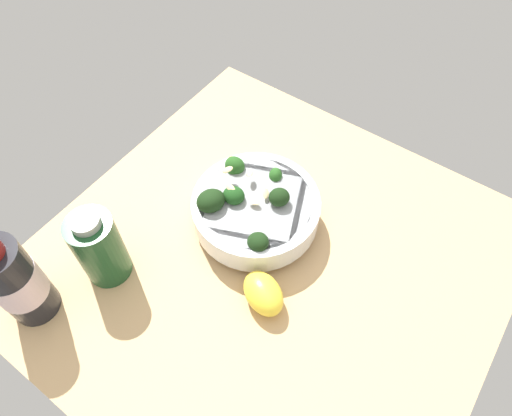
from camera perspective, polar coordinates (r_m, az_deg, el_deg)
name	(u,v)px	position (r cm, az deg, el deg)	size (l,w,h in cm)	color
ground_plane	(269,267)	(75.04, 1.66, -7.25)	(67.79, 67.79, 4.80)	tan
bowl_of_broccoli	(253,208)	(73.29, -0.31, 0.02)	(20.21, 20.21, 9.18)	white
lemon_wedge	(263,293)	(67.73, 0.90, -10.48)	(7.43, 5.11, 4.70)	yellow
bottle_tall	(99,248)	(70.20, -18.81, -4.64)	(6.79, 6.79, 13.70)	#194723
bottle_short	(16,281)	(70.16, -27.56, -8.05)	(6.79, 6.79, 17.19)	black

